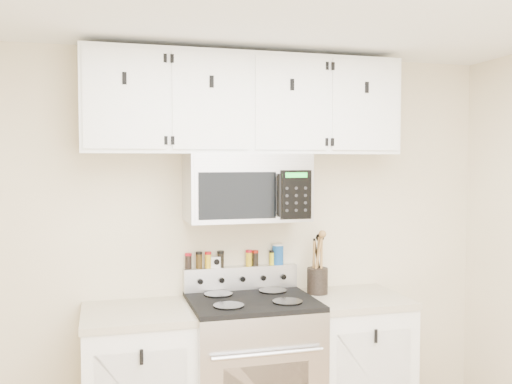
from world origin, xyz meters
The scene contains 15 objects.
back_wall centered at (0.00, 1.75, 1.25)m, with size 3.50×0.01×2.50m, color #C8B896.
range centered at (0.00, 1.43, 0.49)m, with size 0.76×0.65×1.10m.
base_cabinet_right centered at (0.69, 1.45, 0.46)m, with size 0.64×0.62×0.92m.
microwave centered at (0.00, 1.55, 1.63)m, with size 0.76×0.44×0.42m.
upper_cabinets centered at (0.00, 1.58, 2.15)m, with size 2.00×0.35×0.62m.
utensil_crock centered at (0.49, 1.56, 1.02)m, with size 0.14×0.14×0.40m.
kitchen_timer centered at (-0.17, 1.71, 1.14)m, with size 0.06×0.05×0.07m, color white.
salt_canister centered at (0.26, 1.71, 1.17)m, with size 0.08×0.08×0.14m.
spice_jar_0 centered at (-0.35, 1.71, 1.15)m, with size 0.04×0.04×0.10m.
spice_jar_1 centered at (-0.28, 1.71, 1.16)m, with size 0.04×0.04×0.11m.
spice_jar_2 centered at (-0.22, 1.71, 1.15)m, with size 0.04×0.04×0.10m.
spice_jar_3 centered at (-0.14, 1.71, 1.15)m, with size 0.04×0.04×0.11m.
spice_jar_4 centered at (0.06, 1.71, 1.15)m, with size 0.04×0.04×0.11m.
spice_jar_5 centered at (0.10, 1.71, 1.15)m, with size 0.04×0.04×0.10m.
spice_jar_6 centered at (0.22, 1.71, 1.15)m, with size 0.04×0.04×0.10m.
Camera 1 is at (-0.90, -1.91, 1.79)m, focal length 40.00 mm.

